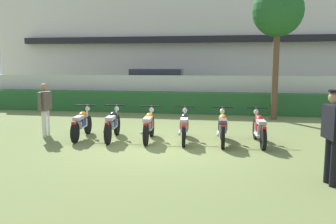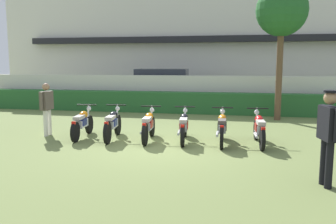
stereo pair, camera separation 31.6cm
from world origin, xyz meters
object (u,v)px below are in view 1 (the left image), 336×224
Objects in this scene: motorcycle_in_row_1 at (112,124)px; inspector_person at (45,105)px; motorcycle_in_row_0 at (82,123)px; tree_near_inspector at (278,13)px; motorcycle_in_row_5 at (259,128)px; motorcycle_in_row_3 at (184,126)px; motorcycle_in_row_4 at (222,127)px; parked_car at (160,87)px; officer_0 at (333,129)px; motorcycle_in_row_2 at (149,125)px.

inspector_person is (-2.14, 0.10, 0.49)m from motorcycle_in_row_1.
motorcycle_in_row_1 reaches higher than motorcycle_in_row_0.
tree_near_inspector reaches higher than motorcycle_in_row_5.
tree_near_inspector is 5.88m from motorcycle_in_row_5.
motorcycle_in_row_4 is (1.07, -0.09, 0.01)m from motorcycle_in_row_3.
inspector_person reaches higher than motorcycle_in_row_5.
parked_car is 7.63m from tree_near_inspector.
motorcycle_in_row_3 reaches higher than motorcycle_in_row_0.
motorcycle_in_row_5 is at bearing -95.94° from motorcycle_in_row_3.
parked_car is 2.86× the size of inspector_person.
motorcycle_in_row_4 is at bearing 90.61° from motorcycle_in_row_5.
motorcycle_in_row_0 is at bearing -37.47° from officer_0.
motorcycle_in_row_3 is at bearing 82.98° from motorcycle_in_row_4.
motorcycle_in_row_1 is at bearing 87.09° from motorcycle_in_row_5.
motorcycle_in_row_1 is 4.16m from motorcycle_in_row_5.
tree_near_inspector reaches higher than motorcycle_in_row_2.
parked_car is 9.94m from motorcycle_in_row_5.
motorcycle_in_row_5 is at bearing -101.49° from tree_near_inspector.
parked_car is 2.39× the size of motorcycle_in_row_5.
officer_0 reaches higher than motorcycle_in_row_5.
officer_0 is (2.02, -3.05, 0.59)m from motorcycle_in_row_4.
parked_car is 2.47× the size of motorcycle_in_row_0.
motorcycle_in_row_4 is at bearing -100.56° from motorcycle_in_row_3.
inspector_person reaches higher than motorcycle_in_row_0.
inspector_person is at bearing 79.36° from motorcycle_in_row_0.
motorcycle_in_row_0 is at bearing 87.74° from motorcycle_in_row_4.
motorcycle_in_row_3 is at bearing -77.62° from parked_car.
motorcycle_in_row_4 is at bearing -67.60° from officer_0.
tree_near_inspector is at bearing -24.93° from motorcycle_in_row_4.
officer_0 is at bearing -166.25° from motorcycle_in_row_5.
motorcycle_in_row_1 is (0.35, -8.95, -0.48)m from parked_car.
parked_car is at bearing 4.09° from motorcycle_in_row_2.
motorcycle_in_row_2 is 3.26m from inspector_person.
motorcycle_in_row_2 is at bearing -96.44° from motorcycle_in_row_0.
motorcycle_in_row_1 is (0.96, -0.01, 0.01)m from motorcycle_in_row_0.
motorcycle_in_row_0 is 3.05m from motorcycle_in_row_3.
inspector_person is at bearing 80.49° from motorcycle_in_row_1.
parked_car is 8.97m from motorcycle_in_row_0.
tree_near_inspector reaches higher than motorcycle_in_row_4.
parked_car is at bearing 19.10° from motorcycle_in_row_4.
motorcycle_in_row_3 is 1.04× the size of motorcycle_in_row_4.
motorcycle_in_row_1 is 3.16m from motorcycle_in_row_4.
motorcycle_in_row_2 is (2.04, -0.00, 0.01)m from motorcycle_in_row_0.
motorcycle_in_row_5 reaches higher than motorcycle_in_row_0.
motorcycle_in_row_0 is at bearing 86.72° from motorcycle_in_row_5.
motorcycle_in_row_0 is at bearing 84.99° from motorcycle_in_row_2.
motorcycle_in_row_1 reaches higher than motorcycle_in_row_3.
motorcycle_in_row_3 is at bearing -123.50° from tree_near_inspector.
tree_near_inspector is at bearing 32.05° from inspector_person.
motorcycle_in_row_1 is 2.09m from motorcycle_in_row_3.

